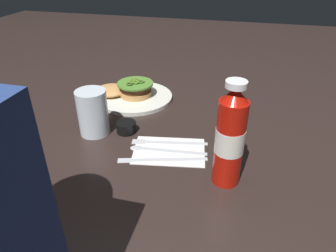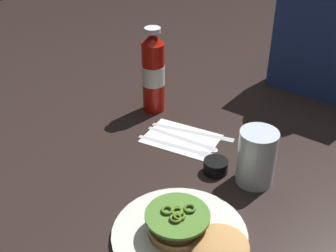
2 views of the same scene
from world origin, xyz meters
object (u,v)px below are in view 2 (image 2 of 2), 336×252
object	(u,v)px
ketchup_bottle	(153,73)
water_glass	(257,157)
spoon_utensil	(192,141)
dinner_plate	(180,235)
napkin	(181,138)
burger_sandwich	(192,231)
butter_knife	(198,132)
condiment_cup	(216,166)
fork_utensil	(182,147)

from	to	relation	value
ketchup_bottle	water_glass	bearing A→B (deg)	-17.38
spoon_utensil	ketchup_bottle	bearing A→B (deg)	157.35
dinner_plate	napkin	distance (m)	0.33
burger_sandwich	napkin	bearing A→B (deg)	128.54
burger_sandwich	butter_knife	size ratio (longest dim) A/B	0.93
spoon_utensil	butter_knife	distance (m)	0.04
water_glass	condiment_cup	distance (m)	0.10
butter_knife	burger_sandwich	bearing A→B (deg)	-58.12
ketchup_bottle	napkin	bearing A→B (deg)	-27.49
fork_utensil	condiment_cup	bearing A→B (deg)	-14.61
napkin	condiment_cup	bearing A→B (deg)	-24.43
water_glass	fork_utensil	world-z (taller)	water_glass
dinner_plate	water_glass	xyz separation A→B (m)	(0.03, 0.23, 0.06)
water_glass	spoon_utensil	size ratio (longest dim) A/B	0.63
fork_utensil	spoon_utensil	bearing A→B (deg)	82.53
condiment_cup	fork_utensil	size ratio (longest dim) A/B	0.28
fork_utensil	dinner_plate	bearing A→B (deg)	-55.60
water_glass	napkin	size ratio (longest dim) A/B	0.70
burger_sandwich	ketchup_bottle	xyz separation A→B (m)	(-0.37, 0.35, 0.08)
burger_sandwich	napkin	xyz separation A→B (m)	(-0.22, 0.27, -0.03)
burger_sandwich	spoon_utensil	xyz separation A→B (m)	(-0.19, 0.28, -0.03)
dinner_plate	condiment_cup	distance (m)	0.22
ketchup_bottle	napkin	distance (m)	0.20
burger_sandwich	fork_utensil	distance (m)	0.31
water_glass	spoon_utensil	bearing A→B (deg)	167.80
dinner_plate	water_glass	bearing A→B (deg)	81.90
burger_sandwich	water_glass	distance (m)	0.24
fork_utensil	spoon_utensil	distance (m)	0.04
spoon_utensil	dinner_plate	bearing A→B (deg)	-60.00
water_glass	condiment_cup	size ratio (longest dim) A/B	2.28
spoon_utensil	butter_knife	xyz separation A→B (m)	(-0.01, 0.04, -0.00)
water_glass	fork_utensil	xyz separation A→B (m)	(-0.20, 0.01, -0.06)
napkin	spoon_utensil	world-z (taller)	spoon_utensil
ketchup_bottle	butter_knife	bearing A→B (deg)	-10.99
dinner_plate	fork_utensil	distance (m)	0.29
burger_sandwich	ketchup_bottle	distance (m)	0.51
fork_utensil	butter_knife	bearing A→B (deg)	93.91
spoon_utensil	butter_knife	size ratio (longest dim) A/B	0.92
burger_sandwich	water_glass	size ratio (longest dim) A/B	1.58
ketchup_bottle	butter_knife	world-z (taller)	ketchup_bottle
napkin	fork_utensil	xyz separation A→B (m)	(0.03, -0.03, 0.00)
burger_sandwich	water_glass	bearing A→B (deg)	88.67
dinner_plate	spoon_utensil	world-z (taller)	dinner_plate
burger_sandwich	condiment_cup	distance (m)	0.22
ketchup_bottle	butter_knife	size ratio (longest dim) A/B	1.10
burger_sandwich	fork_utensil	xyz separation A→B (m)	(-0.19, 0.24, -0.03)
dinner_plate	napkin	size ratio (longest dim) A/B	1.42
ketchup_bottle	spoon_utensil	xyz separation A→B (m)	(0.18, -0.07, -0.11)
condiment_cup	butter_knife	bearing A→B (deg)	137.88
dinner_plate	butter_knife	distance (m)	0.36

